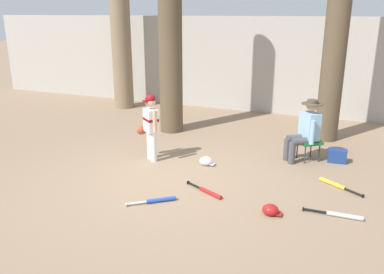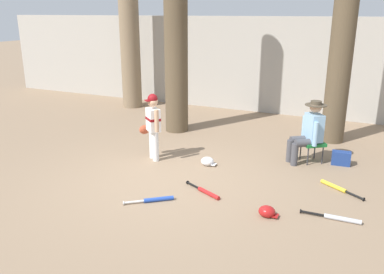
{
  "view_description": "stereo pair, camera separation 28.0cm",
  "coord_description": "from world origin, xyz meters",
  "px_view_note": "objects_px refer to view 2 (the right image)",
  "views": [
    {
      "loc": [
        2.81,
        -5.6,
        2.78
      ],
      "look_at": [
        0.37,
        0.31,
        0.75
      ],
      "focal_mm": 37.2,
      "sensor_mm": 36.0,
      "label": 1
    },
    {
      "loc": [
        3.07,
        -5.49,
        2.78
      ],
      "look_at": [
        0.37,
        0.31,
        0.75
      ],
      "focal_mm": 37.2,
      "sensor_mm": 36.0,
      "label": 2
    }
  ],
  "objects_px": {
    "tree_near_player": "(176,30)",
    "batting_helmet_red": "(267,212)",
    "folding_stool": "(312,144)",
    "bat_yellow_trainer": "(337,187)",
    "bat_blue_youth": "(155,200)",
    "young_ballplayer": "(153,123)",
    "seated_spectator": "(309,130)",
    "handbag_beside_stool": "(341,158)",
    "bat_red_barrel": "(206,192)",
    "tree_far_left": "(128,2)",
    "tree_behind_spectator": "(345,19)",
    "bat_aluminum_silver": "(338,218)",
    "batting_helmet_white": "(208,161)"
  },
  "relations": [
    {
      "from": "folding_stool",
      "to": "bat_yellow_trainer",
      "type": "xyz_separation_m",
      "value": [
        0.59,
        -1.11,
        -0.33
      ]
    },
    {
      "from": "folding_stool",
      "to": "bat_aluminum_silver",
      "type": "relative_size",
      "value": 0.68
    },
    {
      "from": "young_ballplayer",
      "to": "bat_yellow_trainer",
      "type": "bearing_deg",
      "value": 0.73
    },
    {
      "from": "tree_behind_spectator",
      "to": "batting_helmet_white",
      "type": "xyz_separation_m",
      "value": [
        -1.95,
        -2.54,
        -2.56
      ]
    },
    {
      "from": "folding_stool",
      "to": "seated_spectator",
      "type": "distance_m",
      "value": 0.29
    },
    {
      "from": "tree_near_player",
      "to": "bat_blue_youth",
      "type": "relative_size",
      "value": 8.51
    },
    {
      "from": "batting_helmet_red",
      "to": "batting_helmet_white",
      "type": "height_order",
      "value": "batting_helmet_white"
    },
    {
      "from": "handbag_beside_stool",
      "to": "batting_helmet_white",
      "type": "relative_size",
      "value": 1.15
    },
    {
      "from": "bat_red_barrel",
      "to": "tree_near_player",
      "type": "bearing_deg",
      "value": 124.38
    },
    {
      "from": "tree_near_player",
      "to": "bat_red_barrel",
      "type": "bearing_deg",
      "value": -55.62
    },
    {
      "from": "handbag_beside_stool",
      "to": "seated_spectator",
      "type": "bearing_deg",
      "value": -167.28
    },
    {
      "from": "bat_blue_youth",
      "to": "bat_yellow_trainer",
      "type": "relative_size",
      "value": 0.89
    },
    {
      "from": "tree_behind_spectator",
      "to": "bat_red_barrel",
      "type": "height_order",
      "value": "tree_behind_spectator"
    },
    {
      "from": "young_ballplayer",
      "to": "seated_spectator",
      "type": "relative_size",
      "value": 1.09
    },
    {
      "from": "young_ballplayer",
      "to": "tree_far_left",
      "type": "height_order",
      "value": "tree_far_left"
    },
    {
      "from": "tree_near_player",
      "to": "tree_behind_spectator",
      "type": "relative_size",
      "value": 0.9
    },
    {
      "from": "batting_helmet_red",
      "to": "batting_helmet_white",
      "type": "bearing_deg",
      "value": 136.34
    },
    {
      "from": "seated_spectator",
      "to": "handbag_beside_stool",
      "type": "distance_m",
      "value": 0.81
    },
    {
      "from": "young_ballplayer",
      "to": "bat_blue_youth",
      "type": "relative_size",
      "value": 2.04
    },
    {
      "from": "tree_behind_spectator",
      "to": "bat_yellow_trainer",
      "type": "bearing_deg",
      "value": -81.82
    },
    {
      "from": "tree_behind_spectator",
      "to": "bat_aluminum_silver",
      "type": "height_order",
      "value": "tree_behind_spectator"
    },
    {
      "from": "tree_near_player",
      "to": "tree_far_left",
      "type": "relative_size",
      "value": 0.8
    },
    {
      "from": "tree_far_left",
      "to": "handbag_beside_stool",
      "type": "bearing_deg",
      "value": -21.39
    },
    {
      "from": "young_ballplayer",
      "to": "bat_red_barrel",
      "type": "relative_size",
      "value": 1.79
    },
    {
      "from": "young_ballplayer",
      "to": "batting_helmet_white",
      "type": "relative_size",
      "value": 4.43
    },
    {
      "from": "folding_stool",
      "to": "young_ballplayer",
      "type": "bearing_deg",
      "value": -157.9
    },
    {
      "from": "bat_aluminum_silver",
      "to": "tree_behind_spectator",
      "type": "bearing_deg",
      "value": 97.66
    },
    {
      "from": "tree_behind_spectator",
      "to": "bat_blue_youth",
      "type": "height_order",
      "value": "tree_behind_spectator"
    },
    {
      "from": "folding_stool",
      "to": "bat_aluminum_silver",
      "type": "distance_m",
      "value": 2.3
    },
    {
      "from": "tree_near_player",
      "to": "batting_helmet_red",
      "type": "bearing_deg",
      "value": -46.56
    },
    {
      "from": "bat_aluminum_silver",
      "to": "tree_near_player",
      "type": "bearing_deg",
      "value": 143.5
    },
    {
      "from": "young_ballplayer",
      "to": "handbag_beside_stool",
      "type": "distance_m",
      "value": 3.64
    },
    {
      "from": "folding_stool",
      "to": "bat_yellow_trainer",
      "type": "height_order",
      "value": "folding_stool"
    },
    {
      "from": "seated_spectator",
      "to": "tree_far_left",
      "type": "distance_m",
      "value": 6.63
    },
    {
      "from": "handbag_beside_stool",
      "to": "tree_far_left",
      "type": "bearing_deg",
      "value": 158.61
    },
    {
      "from": "tree_behind_spectator",
      "to": "tree_far_left",
      "type": "distance_m",
      "value": 6.01
    },
    {
      "from": "folding_stool",
      "to": "handbag_beside_stool",
      "type": "relative_size",
      "value": 1.65
    },
    {
      "from": "folding_stool",
      "to": "bat_red_barrel",
      "type": "height_order",
      "value": "folding_stool"
    },
    {
      "from": "tree_near_player",
      "to": "seated_spectator",
      "type": "bearing_deg",
      "value": -15.09
    },
    {
      "from": "bat_red_barrel",
      "to": "batting_helmet_red",
      "type": "xyz_separation_m",
      "value": [
        1.06,
        -0.3,
        0.04
      ]
    },
    {
      "from": "young_ballplayer",
      "to": "tree_far_left",
      "type": "xyz_separation_m",
      "value": [
        -2.87,
        3.68,
        2.27
      ]
    },
    {
      "from": "folding_stool",
      "to": "batting_helmet_red",
      "type": "distance_m",
      "value": 2.49
    },
    {
      "from": "young_ballplayer",
      "to": "batting_helmet_red",
      "type": "distance_m",
      "value": 3.0
    },
    {
      "from": "tree_behind_spectator",
      "to": "bat_aluminum_silver",
      "type": "bearing_deg",
      "value": -82.34
    },
    {
      "from": "bat_aluminum_silver",
      "to": "bat_blue_youth",
      "type": "distance_m",
      "value": 2.66
    },
    {
      "from": "tree_near_player",
      "to": "bat_red_barrel",
      "type": "height_order",
      "value": "tree_near_player"
    },
    {
      "from": "bat_blue_youth",
      "to": "bat_aluminum_silver",
      "type": "bearing_deg",
      "value": 12.58
    },
    {
      "from": "handbag_beside_stool",
      "to": "bat_aluminum_silver",
      "type": "xyz_separation_m",
      "value": [
        0.17,
        -2.24,
        -0.1
      ]
    },
    {
      "from": "folding_stool",
      "to": "bat_red_barrel",
      "type": "relative_size",
      "value": 0.77
    },
    {
      "from": "tree_far_left",
      "to": "bat_red_barrel",
      "type": "height_order",
      "value": "tree_far_left"
    }
  ]
}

